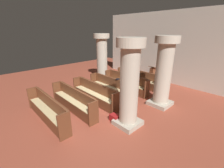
# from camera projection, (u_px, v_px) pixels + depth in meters

# --- Properties ---
(ground_plane) EXTENTS (19.20, 19.20, 0.00)m
(ground_plane) POSITION_uv_depth(u_px,v_px,m) (93.00, 111.00, 6.59)
(ground_plane) COLOR #9E4733
(back_wall) EXTENTS (10.00, 0.16, 4.50)m
(back_wall) POSITION_uv_depth(u_px,v_px,m) (167.00, 48.00, 9.76)
(back_wall) COLOR beige
(back_wall) RESTS_ON ground
(pew_row_0) EXTENTS (3.05, 0.47, 0.95)m
(pew_row_0) POSITION_uv_depth(u_px,v_px,m) (138.00, 78.00, 9.50)
(pew_row_0) COLOR brown
(pew_row_0) RESTS_ON ground
(pew_row_1) EXTENTS (3.05, 0.46, 0.95)m
(pew_row_1) POSITION_uv_depth(u_px,v_px,m) (126.00, 82.00, 8.76)
(pew_row_1) COLOR brown
(pew_row_1) RESTS_ON ground
(pew_row_2) EXTENTS (3.05, 0.47, 0.95)m
(pew_row_2) POSITION_uv_depth(u_px,v_px,m) (111.00, 87.00, 8.02)
(pew_row_2) COLOR brown
(pew_row_2) RESTS_ON ground
(pew_row_3) EXTENTS (3.05, 0.46, 0.95)m
(pew_row_3) POSITION_uv_depth(u_px,v_px,m) (94.00, 93.00, 7.28)
(pew_row_3) COLOR brown
(pew_row_3) RESTS_ON ground
(pew_row_4) EXTENTS (3.05, 0.46, 0.95)m
(pew_row_4) POSITION_uv_depth(u_px,v_px,m) (73.00, 100.00, 6.54)
(pew_row_4) COLOR brown
(pew_row_4) RESTS_ON ground
(pew_row_5) EXTENTS (3.05, 0.47, 0.95)m
(pew_row_5) POSITION_uv_depth(u_px,v_px,m) (47.00, 109.00, 5.80)
(pew_row_5) COLOR brown
(pew_row_5) RESTS_ON ground
(pillar_aisle_side) EXTENTS (1.02, 1.02, 3.16)m
(pillar_aisle_side) POSITION_uv_depth(u_px,v_px,m) (164.00, 71.00, 6.63)
(pillar_aisle_side) COLOR #B6AD9A
(pillar_aisle_side) RESTS_ON ground
(pillar_far_side) EXTENTS (1.02, 1.02, 3.16)m
(pillar_far_side) POSITION_uv_depth(u_px,v_px,m) (102.00, 57.00, 10.06)
(pillar_far_side) COLOR #B6AD9A
(pillar_far_side) RESTS_ON ground
(pillar_aisle_rear) EXTENTS (0.94, 0.94, 3.16)m
(pillar_aisle_rear) POSITION_uv_depth(u_px,v_px,m) (129.00, 83.00, 5.12)
(pillar_aisle_rear) COLOR #B6AD9A
(pillar_aisle_rear) RESTS_ON ground
(lectern) EXTENTS (0.48, 0.45, 1.08)m
(lectern) POSITION_uv_depth(u_px,v_px,m) (152.00, 75.00, 10.26)
(lectern) COLOR brown
(lectern) RESTS_ON ground
(hymn_book) EXTENTS (0.15, 0.20, 0.03)m
(hymn_book) POSITION_uv_depth(u_px,v_px,m) (118.00, 79.00, 7.78)
(hymn_book) COLOR black
(hymn_book) RESTS_ON pew_row_2
(kneeler_box_red) EXTENTS (0.37, 0.25, 0.27)m
(kneeler_box_red) POSITION_uv_depth(u_px,v_px,m) (114.00, 118.00, 5.86)
(kneeler_box_red) COLOR maroon
(kneeler_box_red) RESTS_ON ground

